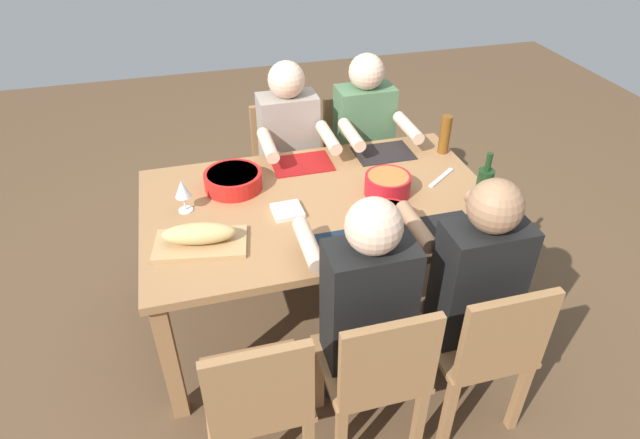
% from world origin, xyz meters
% --- Properties ---
extents(ground_plane, '(8.00, 8.00, 0.00)m').
position_xyz_m(ground_plane, '(0.00, 0.00, 0.00)').
color(ground_plane, brown).
extents(dining_table, '(1.72, 1.07, 0.74)m').
position_xyz_m(dining_table, '(0.00, 0.00, 0.66)').
color(dining_table, '#9E7044').
rests_on(dining_table, ground_plane).
extents(chair_near_right, '(0.40, 0.40, 0.85)m').
position_xyz_m(chair_near_right, '(0.47, -0.86, 0.48)').
color(chair_near_right, '#9E7044').
rests_on(chair_near_right, ground_plane).
extents(diner_near_right, '(0.41, 0.53, 1.20)m').
position_xyz_m(diner_near_right, '(0.47, -0.67, 0.70)').
color(diner_near_right, '#2D2D38').
rests_on(diner_near_right, ground_plane).
extents(chair_far_right, '(0.40, 0.40, 0.85)m').
position_xyz_m(chair_far_right, '(0.47, 0.86, 0.48)').
color(chair_far_right, '#9E7044').
rests_on(chair_far_right, ground_plane).
extents(diner_far_right, '(0.41, 0.53, 1.20)m').
position_xyz_m(diner_far_right, '(0.47, 0.67, 0.70)').
color(diner_far_right, '#2D2D38').
rests_on(diner_far_right, ground_plane).
extents(chair_far_center, '(0.40, 0.40, 0.85)m').
position_xyz_m(chair_far_center, '(0.00, 0.86, 0.48)').
color(chair_far_center, '#9E7044').
rests_on(chair_far_center, ground_plane).
extents(diner_far_center, '(0.41, 0.53, 1.20)m').
position_xyz_m(diner_far_center, '(-0.00, 0.67, 0.70)').
color(diner_far_center, '#2D2D38').
rests_on(diner_far_center, ground_plane).
extents(chair_near_left, '(0.40, 0.40, 0.85)m').
position_xyz_m(chair_near_left, '(-0.47, -0.86, 0.48)').
color(chair_near_left, '#9E7044').
rests_on(chair_near_left, ground_plane).
extents(chair_near_center, '(0.40, 0.40, 0.85)m').
position_xyz_m(chair_near_center, '(0.00, -0.86, 0.48)').
color(chair_near_center, '#9E7044').
rests_on(chair_near_center, ground_plane).
extents(diner_near_center, '(0.41, 0.53, 1.20)m').
position_xyz_m(diner_near_center, '(0.00, -0.67, 0.70)').
color(diner_near_center, '#2D2D38').
rests_on(diner_near_center, ground_plane).
extents(serving_bowl_pasta, '(0.29, 0.29, 0.09)m').
position_xyz_m(serving_bowl_pasta, '(-0.39, 0.23, 0.79)').
color(serving_bowl_pasta, red).
rests_on(serving_bowl_pasta, dining_table).
extents(serving_bowl_fruit, '(0.23, 0.23, 0.10)m').
position_xyz_m(serving_bowl_fruit, '(0.34, -0.02, 0.80)').
color(serving_bowl_fruit, '#B21923').
rests_on(serving_bowl_fruit, dining_table).
extents(serving_bowl_greens, '(0.20, 0.20, 0.08)m').
position_xyz_m(serving_bowl_greens, '(0.26, -0.28, 0.79)').
color(serving_bowl_greens, red).
rests_on(serving_bowl_greens, dining_table).
extents(cutting_board, '(0.43, 0.29, 0.02)m').
position_xyz_m(cutting_board, '(-0.60, -0.20, 0.75)').
color(cutting_board, tan).
rests_on(cutting_board, dining_table).
extents(bread_loaf, '(0.33, 0.16, 0.09)m').
position_xyz_m(bread_loaf, '(-0.60, -0.20, 0.81)').
color(bread_loaf, tan).
rests_on(bread_loaf, cutting_board).
extents(wine_bottle, '(0.08, 0.08, 0.29)m').
position_xyz_m(wine_bottle, '(0.74, -0.24, 0.85)').
color(wine_bottle, '#193819').
rests_on(wine_bottle, dining_table).
extents(beer_bottle, '(0.06, 0.06, 0.22)m').
position_xyz_m(beer_bottle, '(0.80, 0.30, 0.85)').
color(beer_bottle, brown).
rests_on(beer_bottle, dining_table).
extents(wine_glass, '(0.08, 0.08, 0.17)m').
position_xyz_m(wine_glass, '(-0.64, 0.09, 0.86)').
color(wine_glass, silver).
rests_on(wine_glass, dining_table).
extents(placemat_near_right, '(0.32, 0.23, 0.01)m').
position_xyz_m(placemat_near_right, '(0.47, -0.38, 0.74)').
color(placemat_near_right, black).
rests_on(placemat_near_right, dining_table).
extents(placemat_far_right, '(0.32, 0.23, 0.01)m').
position_xyz_m(placemat_far_right, '(0.47, 0.38, 0.74)').
color(placemat_far_right, black).
rests_on(placemat_far_right, dining_table).
extents(placemat_far_center, '(0.32, 0.23, 0.01)m').
position_xyz_m(placemat_far_center, '(0.00, 0.38, 0.74)').
color(placemat_far_center, maroon).
rests_on(placemat_far_center, dining_table).
extents(placemat_near_center, '(0.32, 0.23, 0.01)m').
position_xyz_m(placemat_near_center, '(0.00, -0.38, 0.74)').
color(placemat_near_center, '#142333').
rests_on(placemat_near_center, dining_table).
extents(carving_knife, '(0.20, 0.16, 0.01)m').
position_xyz_m(carving_knife, '(0.67, 0.04, 0.74)').
color(carving_knife, silver).
rests_on(carving_knife, dining_table).
extents(napkin_stack, '(0.15, 0.15, 0.02)m').
position_xyz_m(napkin_stack, '(-0.18, -0.06, 0.75)').
color(napkin_stack, white).
rests_on(napkin_stack, dining_table).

